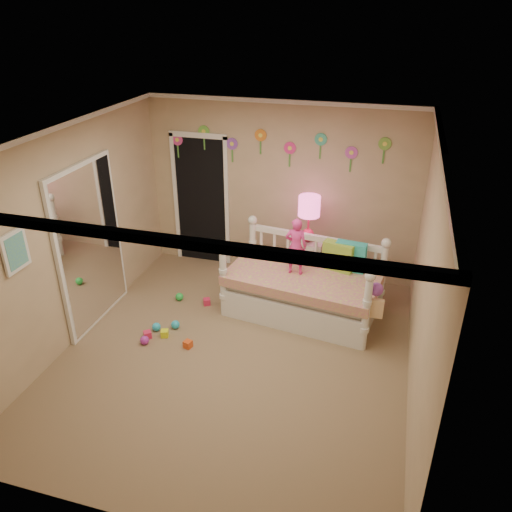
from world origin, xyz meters
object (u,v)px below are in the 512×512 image
(nightstand, at_px, (306,264))
(table_lamp, at_px, (309,212))
(daybed, at_px, (303,277))
(child, at_px, (296,246))

(nightstand, xyz_separation_m, table_lamp, (-0.00, -0.00, 0.81))
(daybed, xyz_separation_m, child, (-0.11, -0.02, 0.44))
(child, xyz_separation_m, nightstand, (0.02, 0.74, -0.62))
(daybed, relative_size, child, 2.59)
(daybed, distance_m, table_lamp, 0.96)
(daybed, xyz_separation_m, table_lamp, (-0.09, 0.72, 0.63))
(table_lamp, bearing_deg, nightstand, 82.87)
(child, bearing_deg, daybed, -175.28)
(nightstand, height_order, table_lamp, table_lamp)
(daybed, height_order, table_lamp, table_lamp)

